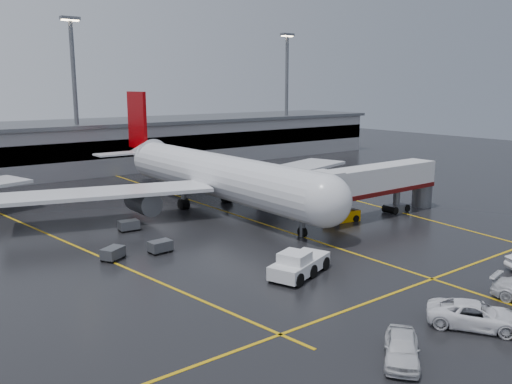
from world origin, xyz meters
TOP-DOWN VIEW (x-y plane):
  - ground at (0.00, 0.00)m, footprint 220.00×220.00m
  - apron_line_centre at (0.00, 0.00)m, footprint 0.25×90.00m
  - apron_line_stop at (0.00, -22.00)m, footprint 60.00×0.25m
  - apron_line_left at (-20.00, 10.00)m, footprint 9.99×69.35m
  - apron_line_right at (18.00, 10.00)m, footprint 7.57×69.64m
  - terminal at (0.00, 47.93)m, footprint 122.00×19.00m
  - light_mast_mid at (-5.00, 42.00)m, footprint 3.00×1.20m
  - light_mast_right at (40.00, 42.00)m, footprint 3.00×1.20m
  - main_airliner at (0.00, 9.70)m, footprint 48.80×45.60m
  - jet_bridge at (11.87, -6.00)m, footprint 19.90×3.40m
  - pushback_tractor at (-7.77, -15.05)m, footprint 6.60×4.41m
  - belt_loader at (7.62, -5.14)m, footprint 4.18×2.37m
  - service_van_a at (-5.21, -28.61)m, footprint 5.42×6.33m
  - service_van_d at (-12.30, -28.45)m, footprint 4.75×4.32m
  - baggage_cart_a at (-13.70, -3.04)m, footprint 2.08×1.43m
  - baggage_cart_b at (-17.89, -2.36)m, footprint 2.38×2.13m
  - baggage_cart_c at (-12.83, 5.57)m, footprint 2.11×1.47m

SIDE VIEW (x-z plane):
  - ground at x=0.00m, z-range 0.00..0.00m
  - apron_line_centre at x=0.00m, z-range 0.00..0.02m
  - apron_line_stop at x=0.00m, z-range 0.00..0.02m
  - apron_line_left at x=-20.00m, z-range 0.00..0.02m
  - apron_line_right at x=18.00m, z-range 0.00..0.02m
  - belt_loader at x=7.62m, z-range -0.64..1.88m
  - baggage_cart_a at x=-13.70m, z-range 0.07..1.19m
  - baggage_cart_b at x=-17.89m, z-range 0.07..1.19m
  - baggage_cart_c at x=-12.83m, z-range 0.07..1.19m
  - service_van_d at x=-12.30m, z-range 0.00..1.57m
  - service_van_a at x=-5.21m, z-range 0.00..1.61m
  - pushback_tractor at x=-7.77m, z-range -0.22..1.97m
  - jet_bridge at x=11.87m, z-range 0.91..6.96m
  - main_airliner at x=0.00m, z-range -2.84..11.26m
  - terminal at x=0.00m, z-range 0.02..8.62m
  - light_mast_mid at x=-5.00m, z-range 1.75..27.20m
  - light_mast_right at x=40.00m, z-range 1.75..27.20m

